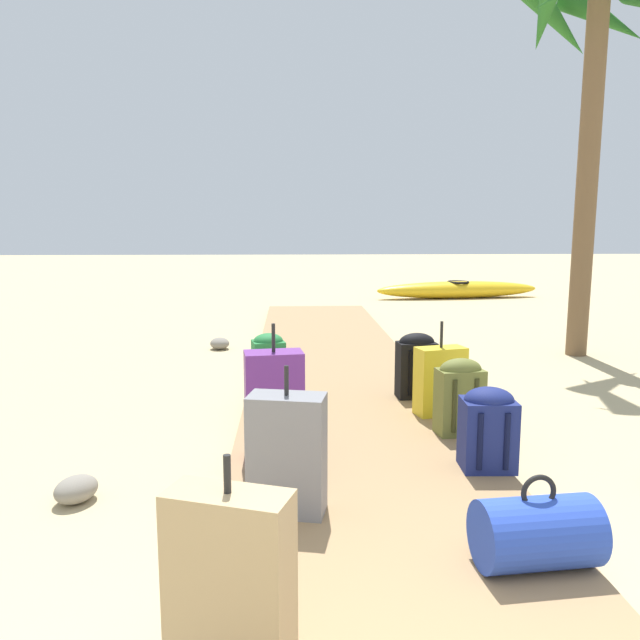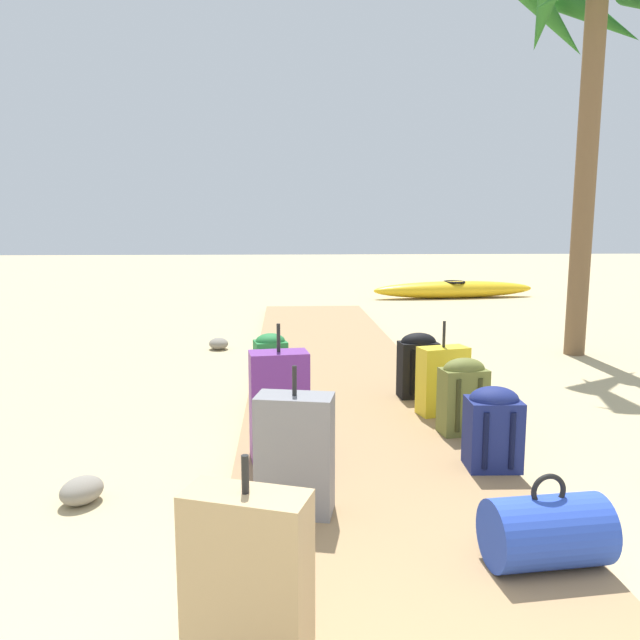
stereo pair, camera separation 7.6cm
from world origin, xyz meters
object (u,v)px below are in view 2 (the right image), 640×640
object	(u,v)px
backpack_green	(271,366)
kayak	(454,289)
duffel_bag_blue	(546,531)
suitcase_yellow	(443,380)
backpack_olive	(463,394)
suitcase_tan	(248,596)
backpack_navy	(493,426)
suitcase_grey	(295,454)
suitcase_purple	(279,405)
palm_tree_far_right	(593,42)
backpack_black	(418,363)

from	to	relation	value
backpack_green	kayak	bearing A→B (deg)	64.98
duffel_bag_blue	suitcase_yellow	bearing A→B (deg)	87.11
backpack_olive	suitcase_tan	bearing A→B (deg)	-119.61
suitcase_yellow	backpack_navy	world-z (taller)	suitcase_yellow
backpack_green	suitcase_grey	xyz separation A→B (m)	(0.17, -2.12, 0.01)
suitcase_tan	suitcase_grey	size ratio (longest dim) A/B	1.02
backpack_navy	kayak	size ratio (longest dim) A/B	0.14
suitcase_yellow	backpack_green	size ratio (longest dim) A/B	1.26
backpack_green	duffel_bag_blue	world-z (taller)	backpack_green
kayak	backpack_navy	bearing A→B (deg)	-104.06
suitcase_purple	kayak	world-z (taller)	suitcase_purple
palm_tree_far_right	suitcase_purple	bearing A→B (deg)	-136.35
kayak	suitcase_purple	bearing A→B (deg)	-111.56
suitcase_purple	duffel_bag_blue	size ratio (longest dim) A/B	1.60
suitcase_purple	suitcase_tan	world-z (taller)	suitcase_purple
backpack_olive	kayak	bearing A→B (deg)	74.99
backpack_navy	duffel_bag_blue	distance (m)	1.15
suitcase_purple	kayak	size ratio (longest dim) A/B	0.24
suitcase_grey	palm_tree_far_right	size ratio (longest dim) A/B	0.17
backpack_olive	kayak	xyz separation A→B (m)	(2.50, 9.31, -0.19)
suitcase_tan	suitcase_grey	distance (m)	1.32
backpack_green	palm_tree_far_right	world-z (taller)	palm_tree_far_right
backpack_black	kayak	xyz separation A→B (m)	(2.62, 8.32, -0.20)
backpack_navy	duffel_bag_blue	bearing A→B (deg)	-96.99
kayak	suitcase_yellow	bearing A→B (deg)	-105.96
backpack_black	duffel_bag_blue	world-z (taller)	backpack_black
backpack_green	kayak	xyz separation A→B (m)	(3.92, 8.40, -0.21)
suitcase_tan	suitcase_yellow	bearing A→B (deg)	64.97
suitcase_purple	backpack_green	size ratio (longest dim) A/B	1.48
backpack_black	suitcase_grey	bearing A→B (deg)	-117.21
suitcase_purple	suitcase_grey	world-z (taller)	suitcase_purple
backpack_navy	kayak	xyz separation A→B (m)	(2.50, 9.98, -0.17)
backpack_olive	suitcase_grey	xyz separation A→B (m)	(-1.25, -1.21, 0.02)
suitcase_yellow	backpack_navy	size ratio (longest dim) A/B	1.45
suitcase_grey	backpack_olive	bearing A→B (deg)	43.96
suitcase_purple	suitcase_tan	distance (m)	2.11
kayak	backpack_black	bearing A→B (deg)	-107.47
suitcase_tan	suitcase_grey	xyz separation A→B (m)	(0.18, 1.31, -0.03)
backpack_olive	backpack_green	bearing A→B (deg)	147.39
backpack_navy	palm_tree_far_right	distance (m)	5.54
suitcase_purple	suitcase_tan	bearing A→B (deg)	-92.36
suitcase_yellow	backpack_green	bearing A→B (deg)	163.16
suitcase_grey	palm_tree_far_right	world-z (taller)	palm_tree_far_right
backpack_green	backpack_navy	world-z (taller)	backpack_green
duffel_bag_blue	suitcase_grey	bearing A→B (deg)	151.65
kayak	backpack_green	bearing A→B (deg)	-115.02
suitcase_yellow	backpack_black	bearing A→B (deg)	100.39
suitcase_tan	kayak	world-z (taller)	suitcase_tan
suitcase_yellow	suitcase_purple	bearing A→B (deg)	-145.83
backpack_black	backpack_olive	size ratio (longest dim) A/B	1.03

